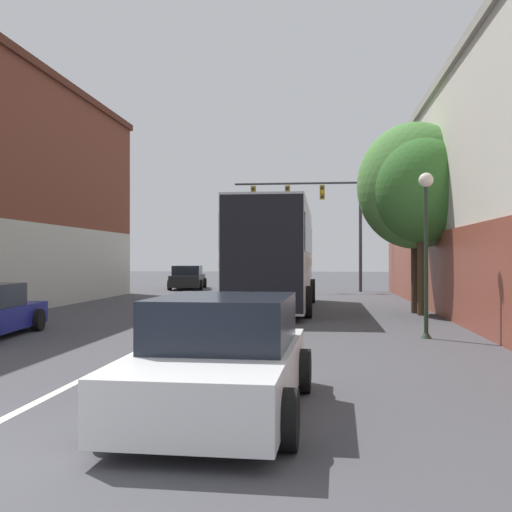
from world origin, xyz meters
TOP-DOWN VIEW (x-y plane):
  - lane_center_line at (0.00, 16.72)m, footprint 0.14×45.44m
  - bus at (1.95, 17.46)m, footprint 2.82×10.17m
  - hatchback_foreground at (2.45, 2.68)m, footprint 2.11×4.12m
  - parked_car_left_near at (-4.47, 31.23)m, footprint 2.43×4.81m
  - traffic_signal_gantry at (3.44, 29.43)m, footprint 7.20×0.36m
  - street_lamp at (6.06, 9.79)m, footprint 0.34×0.34m
  - street_tree_near at (6.88, 15.58)m, footprint 3.16×2.85m
  - street_tree_far at (6.80, 16.35)m, footprint 3.91×3.52m

SIDE VIEW (x-z plane):
  - lane_center_line at x=0.00m, z-range 0.00..0.01m
  - hatchback_foreground at x=2.45m, z-range -0.04..1.35m
  - parked_car_left_near at x=-4.47m, z-range -0.04..1.38m
  - bus at x=1.95m, z-range 0.22..3.97m
  - street_lamp at x=6.06m, z-range 0.44..4.29m
  - street_tree_near at x=6.88m, z-range 1.17..7.03m
  - street_tree_far at x=6.80m, z-range 1.08..7.57m
  - traffic_signal_gantry at x=3.44m, z-range 1.54..7.95m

